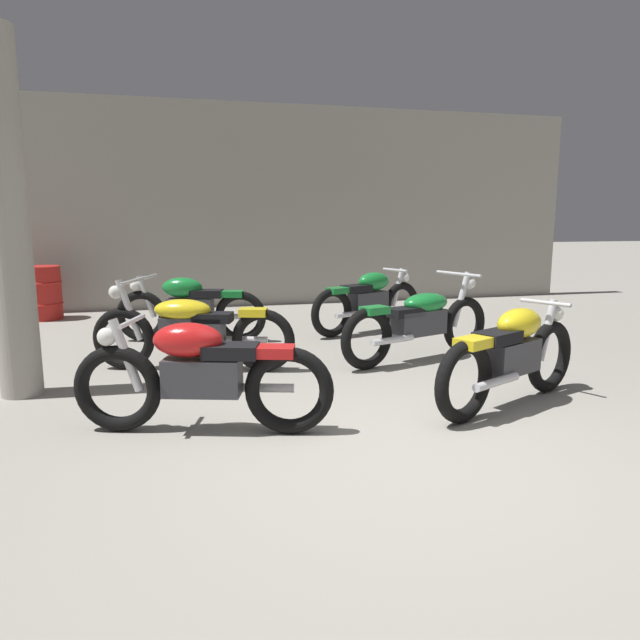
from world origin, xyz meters
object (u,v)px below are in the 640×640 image
(motorcycle_left_row_0, at_px, (201,374))
(motorcycle_left_row_2, at_px, (190,307))
(motorcycle_right_row_2, at_px, (369,300))
(motorcycle_right_row_0, at_px, (512,354))
(oil_drum, at_px, (43,293))
(motorcycle_right_row_1, at_px, (420,321))
(support_pillar, at_px, (7,218))
(motorcycle_left_row_1, at_px, (191,329))

(motorcycle_left_row_0, distance_m, motorcycle_left_row_2, 3.38)
(motorcycle_right_row_2, bearing_deg, motorcycle_right_row_0, -88.28)
(motorcycle_right_row_2, distance_m, oil_drum, 5.20)
(motorcycle_left_row_2, relative_size, motorcycle_right_row_1, 0.92)
(support_pillar, bearing_deg, motorcycle_right_row_2, 26.79)
(motorcycle_left_row_0, bearing_deg, motorcycle_right_row_2, 53.85)
(motorcycle_right_row_0, xyz_separation_m, motorcycle_right_row_2, (-0.10, 3.44, 0.00))
(motorcycle_right_row_1, distance_m, motorcycle_right_row_2, 1.72)
(motorcycle_left_row_1, relative_size, oil_drum, 2.47)
(motorcycle_right_row_1, xyz_separation_m, motorcycle_right_row_2, (-0.02, 1.72, 0.01))
(motorcycle_left_row_1, height_order, oil_drum, motorcycle_left_row_1)
(motorcycle_left_row_1, xyz_separation_m, motorcycle_right_row_2, (2.51, 1.55, 0.01))
(motorcycle_right_row_1, height_order, motorcycle_right_row_2, motorcycle_right_row_1)
(motorcycle_left_row_1, distance_m, motorcycle_right_row_2, 2.95)
(motorcycle_left_row_0, xyz_separation_m, motorcycle_right_row_2, (2.51, 3.43, 0.00))
(motorcycle_left_row_1, bearing_deg, oil_drum, 119.55)
(oil_drum, bearing_deg, motorcycle_left_row_1, -60.45)
(support_pillar, relative_size, motorcycle_left_row_1, 1.53)
(motorcycle_left_row_1, height_order, motorcycle_left_row_2, motorcycle_left_row_1)
(motorcycle_right_row_0, xyz_separation_m, oil_drum, (-4.78, 5.71, -0.03))
(motorcycle_right_row_0, height_order, motorcycle_right_row_1, motorcycle_right_row_1)
(support_pillar, relative_size, motorcycle_left_row_0, 1.67)
(support_pillar, distance_m, motorcycle_left_row_1, 1.99)
(motorcycle_left_row_1, height_order, motorcycle_right_row_2, motorcycle_left_row_1)
(motorcycle_right_row_2, xyz_separation_m, oil_drum, (-4.68, 2.27, -0.03))
(motorcycle_left_row_0, relative_size, motorcycle_right_row_1, 0.92)
(support_pillar, distance_m, oil_drum, 4.52)
(support_pillar, height_order, motorcycle_right_row_1, support_pillar)
(support_pillar, bearing_deg, motorcycle_left_row_1, 17.78)
(support_pillar, distance_m, motorcycle_left_row_0, 2.37)
(support_pillar, height_order, motorcycle_left_row_1, support_pillar)
(motorcycle_right_row_2, bearing_deg, support_pillar, -153.21)
(oil_drum, bearing_deg, motorcycle_left_row_2, -46.55)
(motorcycle_left_row_0, relative_size, motorcycle_right_row_2, 1.03)
(motorcycle_left_row_0, distance_m, motorcycle_left_row_1, 1.88)
(motorcycle_left_row_1, distance_m, motorcycle_right_row_0, 3.22)
(motorcycle_right_row_1, bearing_deg, support_pillar, -175.41)
(motorcycle_right_row_2, bearing_deg, motorcycle_left_row_2, -178.72)
(motorcycle_right_row_2, height_order, oil_drum, motorcycle_right_row_2)
(motorcycle_left_row_2, bearing_deg, motorcycle_right_row_0, -52.72)
(motorcycle_right_row_0, height_order, motorcycle_right_row_2, same)
(motorcycle_left_row_2, xyz_separation_m, motorcycle_right_row_1, (2.49, -1.67, -0.01))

